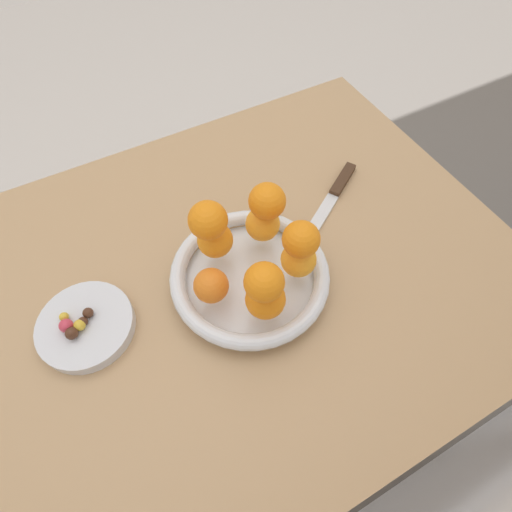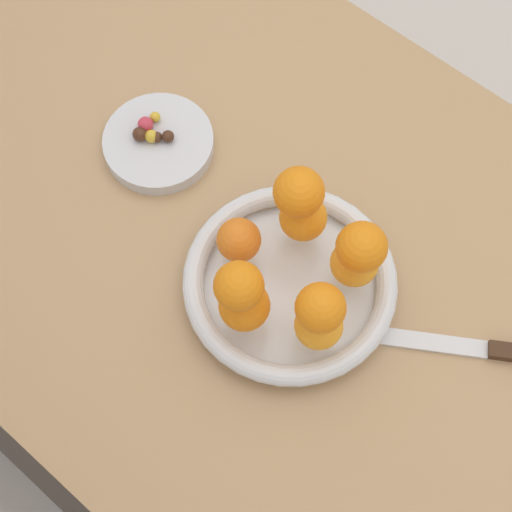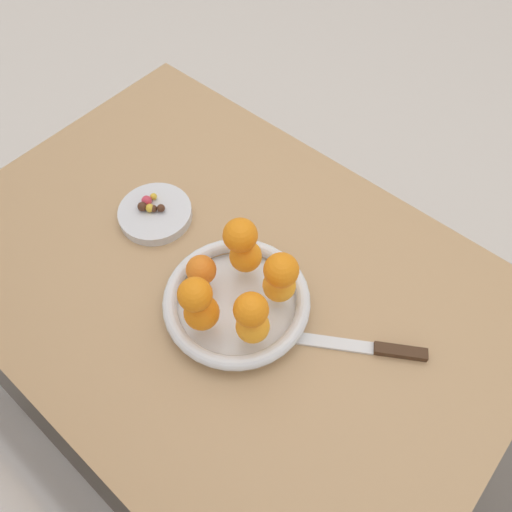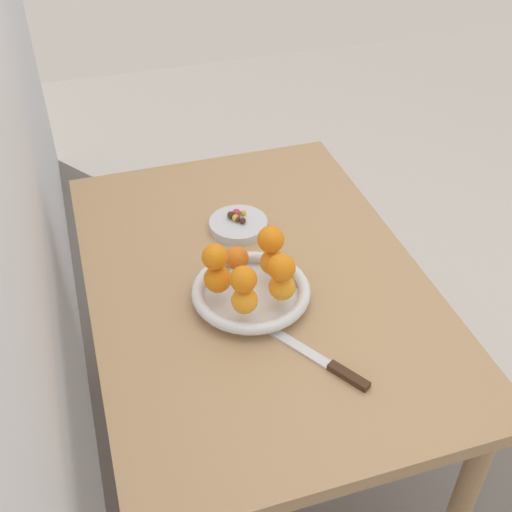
{
  "view_description": "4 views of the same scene",
  "coord_description": "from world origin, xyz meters",
  "views": [
    {
      "loc": [
        0.08,
        0.33,
        1.33
      ],
      "look_at": [
        -0.07,
        0.05,
        0.84
      ],
      "focal_mm": 28.0,
      "sensor_mm": 36.0,
      "label": 1
    },
    {
      "loc": [
        -0.27,
        0.33,
        1.65
      ],
      "look_at": [
        -0.04,
        0.06,
        0.85
      ],
      "focal_mm": 55.0,
      "sensor_mm": 36.0,
      "label": 2
    },
    {
      "loc": [
        -0.37,
        0.33,
        1.54
      ],
      "look_at": [
        -0.08,
        -0.01,
        0.87
      ],
      "focal_mm": 35.0,
      "sensor_mm": 36.0,
      "label": 3
    },
    {
      "loc": [
        -1.07,
        0.33,
        1.71
      ],
      "look_at": [
        -0.05,
        0.01,
        0.84
      ],
      "focal_mm": 45.0,
      "sensor_mm": 36.0,
      "label": 4
    }
  ],
  "objects": [
    {
      "name": "orange_0",
      "position": [
        -0.04,
        -0.03,
        0.81
      ],
      "size": [
        0.06,
        0.06,
        0.06
      ],
      "primitive_type": "sphere",
      "color": "orange",
      "rests_on": "fruit_bowl"
    },
    {
      "name": "ground_plane",
      "position": [
        0.0,
        0.0,
        0.0
      ],
      "size": [
        6.0,
        6.0,
        0.0
      ],
      "primitive_type": "plane",
      "color": "slate"
    },
    {
      "name": "candy_ball_3",
      "position": [
        0.21,
        -0.0,
        0.77
      ],
      "size": [
        0.02,
        0.02,
        0.02
      ],
      "primitive_type": "sphere",
      "color": "#472819",
      "rests_on": "candy_dish"
    },
    {
      "name": "orange_5",
      "position": [
        -0.14,
        0.07,
        0.86
      ],
      "size": [
        0.06,
        0.06,
        0.06
      ],
      "primitive_type": "sphere",
      "color": "orange",
      "rests_on": "orange_3"
    },
    {
      "name": "candy_ball_2",
      "position": [
        0.22,
        -0.03,
        0.77
      ],
      "size": [
        0.01,
        0.01,
        0.01
      ],
      "primitive_type": "sphere",
      "color": "gold",
      "rests_on": "candy_dish"
    },
    {
      "name": "candy_dish",
      "position": [
        0.19,
        -0.01,
        0.75
      ],
      "size": [
        0.15,
        0.15,
        0.02
      ],
      "primitive_type": "cylinder",
      "color": "silver",
      "rests_on": "dining_table"
    },
    {
      "name": "orange_4",
      "position": [
        -0.12,
        -0.02,
        0.81
      ],
      "size": [
        0.06,
        0.06,
        0.06
      ],
      "primitive_type": "sphere",
      "color": "orange",
      "rests_on": "fruit_bowl"
    },
    {
      "name": "orange_7",
      "position": [
        -0.13,
        -0.02,
        0.87
      ],
      "size": [
        0.06,
        0.06,
        0.06
      ],
      "primitive_type": "sphere",
      "color": "orange",
      "rests_on": "orange_4"
    },
    {
      "name": "orange_6",
      "position": [
        -0.05,
        0.11,
        0.87
      ],
      "size": [
        0.06,
        0.06,
        0.06
      ],
      "primitive_type": "sphere",
      "color": "orange",
      "rests_on": "orange_2"
    },
    {
      "name": "candy_ball_5",
      "position": [
        0.18,
        -0.02,
        0.77
      ],
      "size": [
        0.02,
        0.02,
        0.02
      ],
      "primitive_type": "sphere",
      "color": "#472819",
      "rests_on": "candy_dish"
    },
    {
      "name": "candy_ball_4",
      "position": [
        0.22,
        -0.02,
        0.77
      ],
      "size": [
        0.02,
        0.02,
        0.02
      ],
      "primitive_type": "sphere",
      "color": "#C6384C",
      "rests_on": "candy_dish"
    },
    {
      "name": "knife",
      "position": [
        -0.29,
        -0.05,
        0.75
      ],
      "size": [
        0.23,
        0.16,
        0.01
      ],
      "color": "#3F2819",
      "rests_on": "dining_table"
    },
    {
      "name": "orange_2",
      "position": [
        -0.06,
        0.1,
        0.81
      ],
      "size": [
        0.06,
        0.06,
        0.06
      ],
      "primitive_type": "sphere",
      "color": "orange",
      "rests_on": "fruit_bowl"
    },
    {
      "name": "fruit_bowl",
      "position": [
        -0.07,
        0.03,
        0.76
      ],
      "size": [
        0.26,
        0.26,
        0.04
      ],
      "color": "silver",
      "rests_on": "dining_table"
    },
    {
      "name": "candy_ball_1",
      "position": [
        0.19,
        -0.01,
        0.77
      ],
      "size": [
        0.01,
        0.01,
        0.01
      ],
      "primitive_type": "sphere",
      "color": "#472819",
      "rests_on": "candy_dish"
    },
    {
      "name": "orange_3",
      "position": [
        -0.14,
        0.07,
        0.81
      ],
      "size": [
        0.06,
        0.06,
        0.06
      ],
      "primitive_type": "sphere",
      "color": "orange",
      "rests_on": "fruit_bowl"
    },
    {
      "name": "orange_8",
      "position": [
        -0.03,
        -0.02,
        0.87
      ],
      "size": [
        0.06,
        0.06,
        0.06
      ],
      "primitive_type": "sphere",
      "color": "orange",
      "rests_on": "orange_0"
    },
    {
      "name": "orange_1",
      "position": [
        0.0,
        0.04,
        0.81
      ],
      "size": [
        0.05,
        0.05,
        0.05
      ],
      "primitive_type": "sphere",
      "color": "orange",
      "rests_on": "fruit_bowl"
    },
    {
      "name": "candy_ball_0",
      "position": [
        0.2,
        -0.01,
        0.77
      ],
      "size": [
        0.02,
        0.02,
        0.02
      ],
      "primitive_type": "sphere",
      "color": "gold",
      "rests_on": "candy_dish"
    },
    {
      "name": "dining_table",
      "position": [
        0.0,
        0.0,
        0.65
      ],
      "size": [
        1.1,
        0.76,
        0.74
      ],
      "color": "tan",
      "rests_on": "ground_plane"
    }
  ]
}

